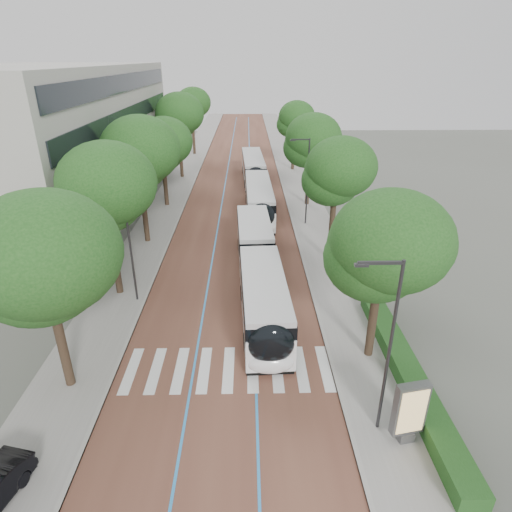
% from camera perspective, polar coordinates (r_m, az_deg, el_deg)
% --- Properties ---
extents(ground, '(160.00, 160.00, 0.00)m').
position_cam_1_polar(ground, '(22.15, -4.32, -16.50)').
color(ground, '#51544C').
rests_on(ground, ground).
extents(road, '(11.00, 140.00, 0.02)m').
position_cam_1_polar(road, '(58.43, -2.38, 10.48)').
color(road, brown).
rests_on(road, ground).
extents(sidewalk_left, '(4.00, 140.00, 0.12)m').
position_cam_1_polar(sidewalk_left, '(59.06, -9.80, 10.35)').
color(sidewalk_left, gray).
rests_on(sidewalk_left, ground).
extents(sidewalk_right, '(4.00, 140.00, 0.12)m').
position_cam_1_polar(sidewalk_right, '(58.74, 5.08, 10.54)').
color(sidewalk_right, gray).
rests_on(sidewalk_right, ground).
extents(kerb_left, '(0.20, 140.00, 0.14)m').
position_cam_1_polar(kerb_left, '(58.81, -7.94, 10.41)').
color(kerb_left, gray).
rests_on(kerb_left, ground).
extents(kerb_right, '(0.20, 140.00, 0.14)m').
position_cam_1_polar(kerb_right, '(58.57, 3.20, 10.55)').
color(kerb_right, gray).
rests_on(kerb_right, ground).
extents(zebra_crossing, '(10.55, 3.60, 0.01)m').
position_cam_1_polar(zebra_crossing, '(22.88, -3.68, -14.80)').
color(zebra_crossing, silver).
rests_on(zebra_crossing, ground).
extents(lane_line_left, '(0.12, 126.00, 0.01)m').
position_cam_1_polar(lane_line_left, '(58.49, -3.98, 10.47)').
color(lane_line_left, '#2984CF').
rests_on(lane_line_left, road).
extents(lane_line_right, '(0.12, 126.00, 0.01)m').
position_cam_1_polar(lane_line_right, '(58.42, -0.79, 10.51)').
color(lane_line_right, '#2984CF').
rests_on(lane_line_right, road).
extents(office_building, '(18.11, 40.00, 14.00)m').
position_cam_1_polar(office_building, '(49.74, -26.57, 13.64)').
color(office_building, '#9B9890').
rests_on(office_building, ground).
extents(hedge, '(1.20, 14.00, 0.80)m').
position_cam_1_polar(hedge, '(23.13, 19.55, -14.38)').
color(hedge, '#1B4216').
rests_on(hedge, sidewalk_right).
extents(streetlight_near, '(1.82, 0.20, 8.00)m').
position_cam_1_polar(streetlight_near, '(17.58, 17.07, -10.28)').
color(streetlight_near, '#2D2D30').
rests_on(streetlight_near, sidewalk_right).
extents(streetlight_far, '(1.82, 0.20, 8.00)m').
position_cam_1_polar(streetlight_far, '(40.15, 6.67, 10.67)').
color(streetlight_far, '#2D2D30').
rests_on(streetlight_far, sidewalk_right).
extents(lamp_post_left, '(0.14, 0.14, 8.00)m').
position_cam_1_polar(lamp_post_left, '(27.72, -16.47, 1.60)').
color(lamp_post_left, '#2D2D30').
rests_on(lamp_post_left, sidewalk_left).
extents(trees_left, '(6.34, 60.93, 10.21)m').
position_cam_1_polar(trees_left, '(41.32, -13.77, 13.76)').
color(trees_left, black).
rests_on(trees_left, ground).
extents(trees_right, '(5.81, 47.38, 9.08)m').
position_cam_1_polar(trees_right, '(38.15, 8.80, 12.47)').
color(trees_right, black).
rests_on(trees_right, ground).
extents(lead_bus, '(3.29, 18.49, 3.20)m').
position_cam_1_polar(lead_bus, '(28.53, 0.44, -2.15)').
color(lead_bus, black).
rests_on(lead_bus, ground).
extents(bus_queued_0, '(2.77, 12.44, 3.20)m').
position_cam_1_polar(bus_queued_0, '(42.97, 0.41, 7.37)').
color(bus_queued_0, white).
rests_on(bus_queued_0, ground).
extents(bus_queued_1, '(3.02, 12.49, 3.20)m').
position_cam_1_polar(bus_queued_1, '(55.94, -0.37, 11.55)').
color(bus_queued_1, white).
rests_on(bus_queued_1, ground).
extents(ad_panel, '(1.44, 0.65, 2.90)m').
position_cam_1_polar(ad_panel, '(19.42, 19.78, -18.92)').
color(ad_panel, '#59595B').
rests_on(ad_panel, sidewalk_right).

